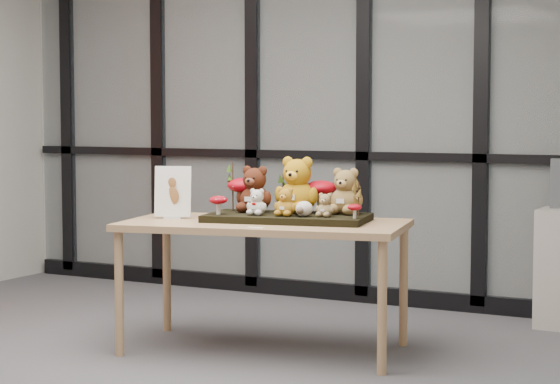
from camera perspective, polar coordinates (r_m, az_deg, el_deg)
The scene contains 23 objects.
floor at distance 5.45m, azimuth -10.14°, elevation -9.96°, with size 5.00×5.00×0.00m, color #525357.
room_shell at distance 5.29m, azimuth -10.38°, elevation 7.97°, with size 5.00×5.00×5.00m.
glass_partition at distance 7.39m, azimuth 1.51°, elevation 4.96°, with size 4.90×0.06×2.78m.
display_table at distance 5.72m, azimuth -0.88°, elevation -2.33°, with size 1.70×1.08×0.74m.
diorama_tray at distance 5.74m, azimuth 0.42°, elevation -1.46°, with size 0.91×0.45×0.04m, color black.
bear_pooh_yellow at distance 5.79m, azimuth 0.99°, elevation 0.56°, with size 0.27×0.25×0.36m, color #B78011, non-canonical shape.
bear_brown_medium at distance 5.85m, azimuth -1.42°, elevation 0.30°, with size 0.23×0.20×0.29m, color #441B0E, non-canonical shape.
bear_tan_back at distance 5.75m, azimuth 3.72°, elevation 0.19°, with size 0.22×0.20×0.29m, color olive, non-canonical shape.
bear_small_yellow at distance 5.63m, azimuth 0.33°, elevation -0.47°, with size 0.13×0.12×0.18m, color #AA731B, non-canonical shape.
bear_white_bow at distance 5.68m, azimuth -1.29°, elevation -0.48°, with size 0.13×0.11×0.16m, color silver, non-canonical shape.
bear_beige_small at distance 5.59m, azimuth 2.56°, elevation -0.66°, with size 0.11×0.10×0.15m, color #9B8051, non-canonical shape.
plush_cream_hedgehog at distance 5.60m, azimuth 1.36°, elevation -0.91°, with size 0.07×0.07×0.10m, color white, non-canonical shape.
mushroom_back_left at distance 5.93m, azimuth -2.04°, elevation -0.04°, with size 0.19×0.19×0.21m, color maroon, non-canonical shape.
mushroom_back_right at distance 5.83m, azimuth 2.31°, elevation -0.16°, with size 0.18×0.18×0.20m, color maroon, non-canonical shape.
mushroom_front_left at distance 5.73m, azimuth -3.49°, elevation -0.68°, with size 0.11×0.11×0.12m, color maroon, non-canonical shape.
mushroom_front_right at distance 5.51m, azimuth 4.22°, elevation -1.04°, with size 0.08×0.08×0.09m, color maroon, non-canonical shape.
sprig_green_far_left at distance 5.94m, azimuth -2.67°, elevation 0.29°, with size 0.05×0.05×0.28m, color #1C390C, non-canonical shape.
sprig_green_mid_left at distance 5.96m, azimuth -1.79°, elevation 0.16°, with size 0.05×0.05×0.25m, color #1C390C, non-canonical shape.
sprig_dry_far_right at distance 5.73m, azimuth 4.25°, elevation -0.00°, with size 0.05×0.05×0.25m, color brown, non-canonical shape.
sprig_dry_mid_right at distance 5.61m, azimuth 4.44°, elevation -0.41°, with size 0.05×0.05×0.19m, color brown, non-canonical shape.
sprig_green_centre at distance 5.91m, azimuth 0.17°, elevation -0.04°, with size 0.05×0.05×0.22m, color #1C390C, non-canonical shape.
sign_holder at distance 5.91m, azimuth -6.06°, elevation -0.12°, with size 0.21×0.11×0.30m.
label_card at distance 5.40m, azimuth -1.36°, elevation -2.02°, with size 0.09×0.03×0.00m, color white.
Camera 1 is at (3.23, -4.17, 1.34)m, focal length 65.00 mm.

